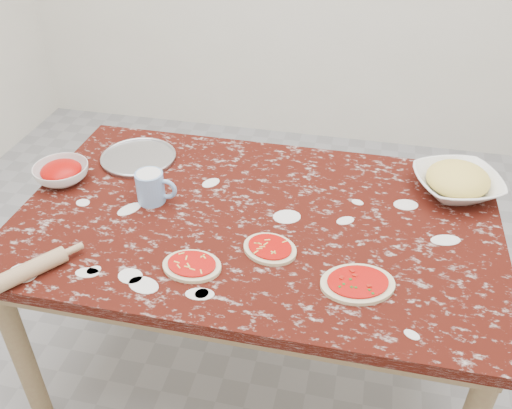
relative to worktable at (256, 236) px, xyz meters
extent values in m
plane|color=gray|center=(0.00, 0.00, -0.67)|extent=(4.00, 4.00, 0.00)
cube|color=#340C07|center=(0.00, 0.00, 0.06)|extent=(1.60, 1.00, 0.04)
cube|color=olive|center=(0.00, 0.00, 0.00)|extent=(1.50, 0.90, 0.08)
cylinder|color=olive|center=(-0.72, -0.42, -0.31)|extent=(0.07, 0.07, 0.71)
cylinder|color=olive|center=(-0.72, 0.42, -0.31)|extent=(0.07, 0.07, 0.71)
cylinder|color=olive|center=(0.72, 0.42, -0.31)|extent=(0.07, 0.07, 0.71)
cylinder|color=#B2B2B7|center=(-0.53, 0.27, 0.09)|extent=(0.30, 0.30, 0.01)
imported|color=white|center=(-0.74, 0.06, 0.11)|extent=(0.23, 0.23, 0.06)
imported|color=white|center=(0.66, 0.29, 0.12)|extent=(0.37, 0.37, 0.07)
cylinder|color=#7FA5D9|center=(-0.37, 0.01, 0.14)|extent=(0.10, 0.10, 0.11)
torus|color=#7FA5D9|center=(-0.32, 0.01, 0.14)|extent=(0.08, 0.02, 0.08)
cylinder|color=silver|center=(-0.37, 0.01, 0.18)|extent=(0.08, 0.08, 0.01)
ellipsoid|color=beige|center=(-0.13, -0.29, 0.09)|extent=(0.18, 0.14, 0.01)
ellipsoid|color=red|center=(-0.13, -0.29, 0.10)|extent=(0.15, 0.12, 0.00)
ellipsoid|color=beige|center=(0.08, -0.16, 0.09)|extent=(0.21, 0.19, 0.01)
ellipsoid|color=red|center=(0.08, -0.16, 0.10)|extent=(0.17, 0.16, 0.00)
ellipsoid|color=beige|center=(0.35, -0.26, 0.09)|extent=(0.26, 0.22, 0.01)
ellipsoid|color=red|center=(0.35, -0.26, 0.10)|extent=(0.21, 0.18, 0.00)
cylinder|color=tan|center=(-0.59, -0.44, 0.11)|extent=(0.19, 0.23, 0.05)
camera|label=1|loc=(0.32, -1.44, 1.19)|focal=38.58mm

